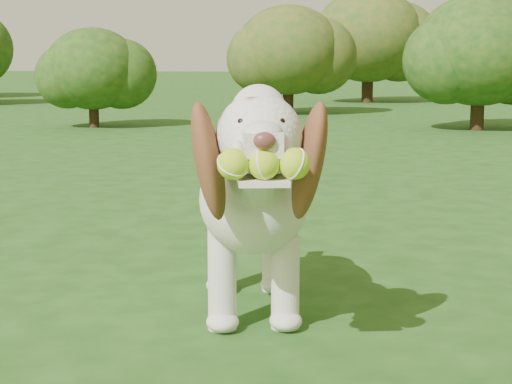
# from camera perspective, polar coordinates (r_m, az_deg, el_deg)

# --- Properties ---
(ground) EXTENTS (80.00, 80.00, 0.00)m
(ground) POSITION_cam_1_polar(r_m,az_deg,el_deg) (3.23, 2.20, -6.89)
(ground) COLOR #1B4112
(ground) RESTS_ON ground
(dog) EXTENTS (0.60, 1.24, 0.81)m
(dog) POSITION_cam_1_polar(r_m,az_deg,el_deg) (2.87, -0.29, -0.08)
(dog) COLOR silver
(dog) RESTS_ON ground
(shrub_a) EXTENTS (1.17, 1.17, 1.21)m
(shrub_a) POSITION_cam_1_polar(r_m,az_deg,el_deg) (10.68, -10.84, 8.07)
(shrub_a) COLOR #382314
(shrub_a) RESTS_ON ground
(shrub_i) EXTENTS (2.01, 2.01, 2.08)m
(shrub_i) POSITION_cam_1_polar(r_m,az_deg,el_deg) (16.07, 7.50, 10.29)
(shrub_i) COLOR #382314
(shrub_i) RESTS_ON ground
(shrub_c) EXTENTS (1.54, 1.54, 1.60)m
(shrub_c) POSITION_cam_1_polar(r_m,az_deg,el_deg) (10.44, 14.70, 9.14)
(shrub_c) COLOR #382314
(shrub_c) RESTS_ON ground
(shrub_b) EXTENTS (1.56, 1.56, 1.61)m
(shrub_b) POSITION_cam_1_polar(r_m,az_deg,el_deg) (12.82, 2.18, 9.43)
(shrub_b) COLOR #382314
(shrub_b) RESTS_ON ground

